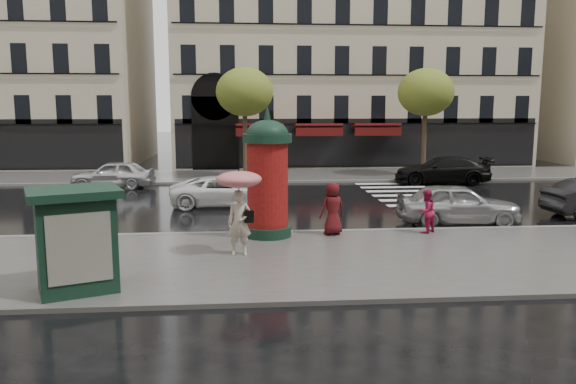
{
  "coord_description": "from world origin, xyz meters",
  "views": [
    {
      "loc": [
        -2.18,
        -15.82,
        4.41
      ],
      "look_at": [
        -0.77,
        1.5,
        1.72
      ],
      "focal_mm": 35.0,
      "sensor_mm": 36.0,
      "label": 1
    }
  ],
  "objects": [
    {
      "name": "car_far_silver",
      "position": [
        -9.12,
        14.78,
        0.74
      ],
      "size": [
        4.46,
        2.03,
        1.48
      ],
      "primitive_type": "imported",
      "rotation": [
        0.0,
        0.0,
        -1.63
      ],
      "color": "silver",
      "rests_on": "ground"
    },
    {
      "name": "woman_umbrella",
      "position": [
        -2.29,
        0.08,
        1.78
      ],
      "size": [
        1.31,
        1.31,
        2.52
      ],
      "color": "#BAAB99",
      "rests_on": "near_sidewalk"
    },
    {
      "name": "tree_far_right",
      "position": [
        9.0,
        18.0,
        5.17
      ],
      "size": [
        3.4,
        3.4,
        6.64
      ],
      "color": "#38281C",
      "rests_on": "ground"
    },
    {
      "name": "near_kerb",
      "position": [
        0.0,
        3.0,
        0.07
      ],
      "size": [
        90.0,
        0.25,
        0.14
      ],
      "primitive_type": "cube",
      "color": "slate",
      "rests_on": "ground"
    },
    {
      "name": "car_white",
      "position": [
        -3.0,
        8.75,
        0.66
      ],
      "size": [
        4.92,
        2.55,
        1.32
      ],
      "primitive_type": "imported",
      "rotation": [
        0.0,
        0.0,
        1.65
      ],
      "color": "white",
      "rests_on": "ground"
    },
    {
      "name": "far_sidewalk",
      "position": [
        0.0,
        19.0,
        0.06
      ],
      "size": [
        90.0,
        6.0,
        0.12
      ],
      "primitive_type": "cube",
      "color": "#474744",
      "rests_on": "ground"
    },
    {
      "name": "tree_far_left",
      "position": [
        -2.0,
        18.0,
        5.17
      ],
      "size": [
        3.4,
        3.4,
        6.64
      ],
      "color": "#38281C",
      "rests_on": "ground"
    },
    {
      "name": "near_sidewalk",
      "position": [
        0.0,
        -0.5,
        0.06
      ],
      "size": [
        90.0,
        7.0,
        0.12
      ],
      "primitive_type": "cube",
      "color": "#474744",
      "rests_on": "ground"
    },
    {
      "name": "man_burgundy",
      "position": [
        0.8,
        2.4,
        1.0
      ],
      "size": [
        1.0,
        0.82,
        1.77
      ],
      "primitive_type": "imported",
      "rotation": [
        0.0,
        0.0,
        3.49
      ],
      "color": "#4C0F13",
      "rests_on": "near_sidewalk"
    },
    {
      "name": "far_kerb",
      "position": [
        0.0,
        16.0,
        0.07
      ],
      "size": [
        90.0,
        0.25,
        0.14
      ],
      "primitive_type": "cube",
      "color": "slate",
      "rests_on": "ground"
    },
    {
      "name": "car_silver",
      "position": [
        5.82,
        4.2,
        0.77
      ],
      "size": [
        4.68,
        2.26,
        1.54
      ],
      "primitive_type": "imported",
      "rotation": [
        0.0,
        0.0,
        1.47
      ],
      "color": "#A7A8AC",
      "rests_on": "ground"
    },
    {
      "name": "zebra_crossing",
      "position": [
        6.0,
        9.6,
        0.01
      ],
      "size": [
        3.6,
        11.75,
        0.01
      ],
      "primitive_type": "cube",
      "color": "silver",
      "rests_on": "ground"
    },
    {
      "name": "woman_red",
      "position": [
        4.0,
        2.4,
        0.86
      ],
      "size": [
        0.91,
        0.87,
        1.48
      ],
      "primitive_type": "imported",
      "rotation": [
        0.0,
        0.0,
        3.77
      ],
      "color": "#A5143F",
      "rests_on": "near_sidewalk"
    },
    {
      "name": "traffic_light",
      "position": [
        -1.19,
        2.72,
        2.61
      ],
      "size": [
        0.28,
        0.39,
        4.11
      ],
      "color": "black",
      "rests_on": "near_sidewalk"
    },
    {
      "name": "ground",
      "position": [
        0.0,
        0.0,
        0.0
      ],
      "size": [
        160.0,
        160.0,
        0.0
      ],
      "primitive_type": "plane",
      "color": "black",
      "rests_on": "ground"
    },
    {
      "name": "morris_column",
      "position": [
        -1.37,
        2.4,
        2.19
      ],
      "size": [
        1.61,
        1.61,
        4.32
      ],
      "color": "black",
      "rests_on": "near_sidewalk"
    },
    {
      "name": "newsstand",
      "position": [
        -6.06,
        -2.78,
        1.36
      ],
      "size": [
        2.48,
        2.31,
        2.41
      ],
      "color": "black",
      "rests_on": "near_sidewalk"
    },
    {
      "name": "bldg_far_corner",
      "position": [
        6.0,
        30.0,
        11.31
      ],
      "size": [
        26.0,
        14.0,
        22.9
      ],
      "color": "#B7A88C",
      "rests_on": "ground"
    },
    {
      "name": "car_black",
      "position": [
        9.13,
        15.0,
        0.77
      ],
      "size": [
        5.54,
        2.82,
        1.54
      ],
      "primitive_type": "imported",
      "rotation": [
        0.0,
        0.0,
        -1.7
      ],
      "color": "black",
      "rests_on": "ground"
    }
  ]
}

